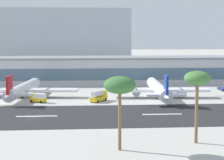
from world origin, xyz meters
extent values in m
plane|color=#B2AFA8|center=(0.00, 0.00, 0.00)|extent=(1400.00, 1400.00, 0.00)
cube|color=#262628|center=(0.00, 2.39, 0.04)|extent=(800.00, 34.69, 0.08)
cube|color=white|center=(0.83, 2.39, 0.09)|extent=(12.00, 1.20, 0.01)
cube|color=white|center=(38.08, 2.39, 0.09)|extent=(12.00, 1.20, 0.01)
cube|color=#B7BABC|center=(17.56, 89.87, 6.19)|extent=(217.85, 28.89, 12.38)
cube|color=#476075|center=(17.56, 75.28, 5.57)|extent=(211.31, 0.30, 5.57)
cube|color=gray|center=(17.56, 89.87, 12.88)|extent=(220.03, 29.18, 1.00)
cube|color=#A8B2BC|center=(-19.24, 190.28, 22.31)|extent=(139.50, 37.76, 44.62)
cylinder|color=white|center=(-8.45, 41.74, 3.31)|extent=(8.44, 42.94, 4.27)
sphere|color=white|center=(-6.36, 63.00, 3.31)|extent=(4.06, 4.06, 4.06)
cone|color=white|center=(-10.55, 20.48, 3.31)|extent=(4.58, 8.03, 3.85)
cube|color=white|center=(-8.54, 40.89, 2.88)|extent=(43.18, 10.57, 0.94)
cylinder|color=gray|center=(1.04, 39.95, 2.14)|extent=(3.35, 6.22, 2.78)
cube|color=white|center=(-10.38, 22.18, 3.74)|extent=(14.81, 4.93, 0.75)
cube|color=red|center=(-10.38, 22.18, 6.73)|extent=(1.25, 5.81, 6.84)
cylinder|color=black|center=(-8.66, 39.61, 0.59)|extent=(0.77, 0.77, 1.17)
cylinder|color=white|center=(43.66, 36.76, 3.44)|extent=(7.45, 44.58, 4.44)
sphere|color=white|center=(45.17, 58.90, 3.44)|extent=(4.22, 4.22, 4.22)
cone|color=white|center=(42.15, 14.62, 3.44)|extent=(4.53, 8.24, 3.99)
cube|color=white|center=(43.60, 35.87, 3.00)|extent=(39.07, 9.27, 0.98)
cylinder|color=gray|center=(52.29, 35.28, 2.22)|extent=(3.30, 6.40, 2.88)
cylinder|color=gray|center=(34.91, 36.47, 2.22)|extent=(3.30, 6.40, 2.88)
cube|color=white|center=(42.27, 16.39, 3.88)|extent=(13.38, 4.55, 0.78)
cube|color=navy|center=(42.27, 16.39, 6.99)|extent=(1.12, 6.03, 7.10)
cylinder|color=black|center=(43.51, 34.55, 0.61)|extent=(0.80, 0.80, 1.22)
cube|color=gold|center=(20.20, 28.45, 1.15)|extent=(6.72, 8.58, 1.40)
cylinder|color=silver|center=(19.66, 27.58, 2.90)|extent=(4.85, 6.01, 2.10)
cube|color=gold|center=(21.91, 31.18, 2.75)|extent=(3.11, 3.00, 1.80)
cylinder|color=black|center=(22.88, 30.28, 0.45)|extent=(0.72, 0.91, 0.90)
cylinder|color=black|center=(20.68, 31.66, 0.45)|extent=(0.72, 0.91, 0.90)
cylinder|color=black|center=(19.72, 25.23, 0.45)|extent=(0.72, 0.91, 0.90)
cylinder|color=black|center=(17.52, 26.61, 0.45)|extent=(0.72, 0.91, 0.90)
cube|color=gold|center=(-1.50, 27.89, 1.05)|extent=(6.40, 5.06, 1.20)
cube|color=silver|center=(-0.87, 27.54, 2.45)|extent=(4.89, 4.14, 1.60)
cube|color=gold|center=(-3.37, 28.96, 2.40)|extent=(2.55, 2.75, 1.50)
cylinder|color=black|center=(-2.73, 29.98, 0.45)|extent=(0.92, 0.69, 0.90)
cylinder|color=black|center=(-3.92, 27.89, 0.45)|extent=(0.92, 0.69, 0.90)
cylinder|color=black|center=(0.92, 27.90, 0.45)|extent=(0.92, 0.69, 0.90)
cylinder|color=black|center=(-0.27, 25.81, 0.45)|extent=(0.92, 0.69, 0.90)
cylinder|color=brown|center=(38.80, -30.06, 7.13)|extent=(0.71, 0.71, 14.26)
ellipsoid|color=#427538|center=(38.80, -30.06, 14.26)|extent=(5.69, 5.69, 3.13)
cylinder|color=brown|center=(21.64, -34.25, 6.71)|extent=(0.67, 0.67, 13.42)
ellipsoid|color=#386B33|center=(21.64, -34.25, 13.42)|extent=(6.51, 6.51, 3.58)
camera|label=1|loc=(13.85, -112.37, 22.72)|focal=63.08mm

